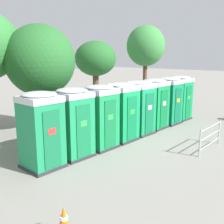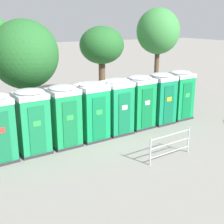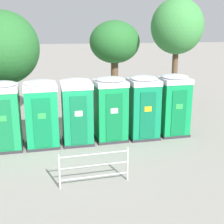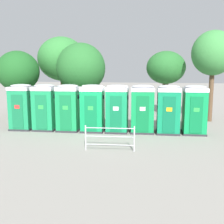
# 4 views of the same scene
# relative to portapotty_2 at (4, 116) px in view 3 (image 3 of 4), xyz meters

# --- Properties ---
(ground_plane) EXTENTS (120.00, 120.00, 0.00)m
(ground_plane) POSITION_rel_portapotty_2_xyz_m (1.98, 0.36, -1.28)
(ground_plane) COLOR gray
(portapotty_2) EXTENTS (1.26, 1.27, 2.54)m
(portapotty_2) POSITION_rel_portapotty_2_xyz_m (0.00, 0.00, 0.00)
(portapotty_2) COLOR #2D2D33
(portapotty_2) RESTS_ON ground
(portapotty_3) EXTENTS (1.31, 1.29, 2.54)m
(portapotty_3) POSITION_rel_portapotty_2_xyz_m (1.33, 0.09, -0.00)
(portapotty_3) COLOR #2D2D33
(portapotty_3) RESTS_ON ground
(portapotty_4) EXTENTS (1.22, 1.25, 2.54)m
(portapotty_4) POSITION_rel_portapotty_2_xyz_m (2.66, 0.18, 0.00)
(portapotty_4) COLOR #2D2D33
(portapotty_4) RESTS_ON ground
(portapotty_5) EXTENTS (1.32, 1.30, 2.54)m
(portapotty_5) POSITION_rel_portapotty_2_xyz_m (3.99, 0.34, -0.00)
(portapotty_5) COLOR #2D2D33
(portapotty_5) RESTS_ON ground
(portapotty_6) EXTENTS (1.26, 1.27, 2.54)m
(portapotty_6) POSITION_rel_portapotty_2_xyz_m (5.33, 0.37, -0.00)
(portapotty_6) COLOR #2D2D33
(portapotty_6) RESTS_ON ground
(portapotty_7) EXTENTS (1.23, 1.26, 2.54)m
(portapotty_7) POSITION_rel_portapotty_2_xyz_m (6.66, 0.52, 0.00)
(portapotty_7) COLOR #2D2D33
(portapotty_7) RESTS_ON ground
(street_tree_0) EXTENTS (2.67, 2.67, 5.77)m
(street_tree_0) POSITION_rel_portapotty_2_xyz_m (8.08, 4.30, 3.04)
(street_tree_0) COLOR brown
(street_tree_0) RESTS_ON ground
(street_tree_2) EXTENTS (3.28, 3.28, 5.11)m
(street_tree_2) POSITION_rel_portapotty_2_xyz_m (-0.43, 3.73, 2.15)
(street_tree_2) COLOR #4C3826
(street_tree_2) RESTS_ON ground
(street_tree_4) EXTENTS (2.84, 2.84, 4.69)m
(street_tree_4) POSITION_rel_portapotty_2_xyz_m (5.21, 6.36, 2.16)
(street_tree_4) COLOR brown
(street_tree_4) RESTS_ON ground
(event_barrier) EXTENTS (2.05, 0.24, 1.05)m
(event_barrier) POSITION_rel_portapotty_2_xyz_m (2.94, -3.23, -0.72)
(event_barrier) COLOR #B7B7BC
(event_barrier) RESTS_ON ground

